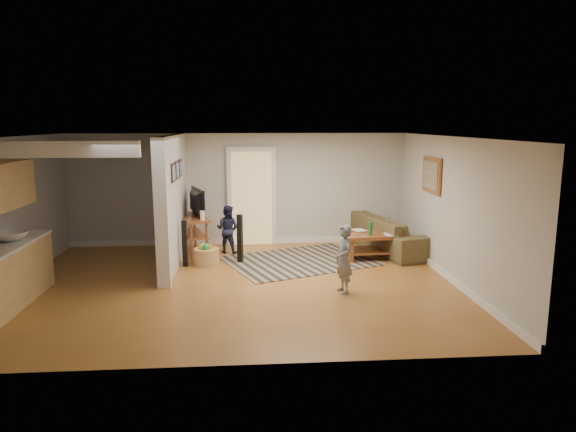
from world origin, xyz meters
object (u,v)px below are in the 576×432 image
object	(u,v)px
speaker_right	(240,238)
toddler	(228,253)
tv_console	(193,220)
toy_basket	(207,255)
coffee_table	(376,238)
sofa	(390,250)
speaker_left	(185,244)
child	(343,292)

from	to	relation	value
speaker_right	toddler	distance (m)	0.97
tv_console	toy_basket	world-z (taller)	tv_console
toy_basket	coffee_table	bearing A→B (deg)	4.14
sofa	toy_basket	distance (m)	4.01
speaker_right	toy_basket	bearing A→B (deg)	-148.14
sofa	tv_console	size ratio (longest dim) A/B	1.88
tv_console	sofa	bearing A→B (deg)	-18.57
coffee_table	sofa	bearing A→B (deg)	53.37
sofa	toddler	bearing A→B (deg)	75.44
sofa	toddler	distance (m)	3.52
speaker_left	speaker_right	size ratio (longest dim) A/B	0.93
tv_console	speaker_right	xyz separation A→B (m)	(0.98, -0.80, -0.24)
toddler	coffee_table	bearing A→B (deg)	-171.17
sofa	child	size ratio (longest dim) A/B	2.26
coffee_table	toddler	xyz separation A→B (m)	(-3.04, 0.66, -0.41)
coffee_table	toddler	size ratio (longest dim) A/B	1.35
toy_basket	toddler	bearing A→B (deg)	67.46
tv_console	speaker_left	xyz separation A→B (m)	(-0.07, -1.00, -0.28)
sofa	coffee_table	size ratio (longest dim) A/B	1.84
speaker_right	sofa	bearing A→B (deg)	35.14
child	speaker_left	bearing A→B (deg)	-136.42
coffee_table	toy_basket	bearing A→B (deg)	-175.86
sofa	coffee_table	bearing A→B (deg)	129.04
sofa	speaker_right	size ratio (longest dim) A/B	2.63
sofa	speaker_left	size ratio (longest dim) A/B	2.83
coffee_table	tv_console	bearing A→B (deg)	169.93
speaker_left	child	distance (m)	3.30
sofa	child	xyz separation A→B (m)	(-1.55, -2.75, 0.00)
sofa	tv_console	distance (m)	4.30
tv_console	toy_basket	bearing A→B (deg)	-88.24
coffee_table	toddler	world-z (taller)	coffee_table
speaker_right	child	distance (m)	2.65
speaker_left	speaker_right	bearing A→B (deg)	18.50
speaker_right	child	size ratio (longest dim) A/B	0.86
child	toddler	bearing A→B (deg)	-158.11
toy_basket	toddler	xyz separation A→B (m)	(0.38, 0.91, -0.18)
speaker_left	speaker_right	xyz separation A→B (m)	(1.05, 0.20, 0.04)
toy_basket	child	bearing A→B (deg)	-38.22
sofa	speaker_right	bearing A→B (deg)	89.15
toy_basket	sofa	bearing A→B (deg)	12.94
tv_console	coffee_table	bearing A→B (deg)	-28.39
tv_console	toddler	bearing A→B (deg)	-18.68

